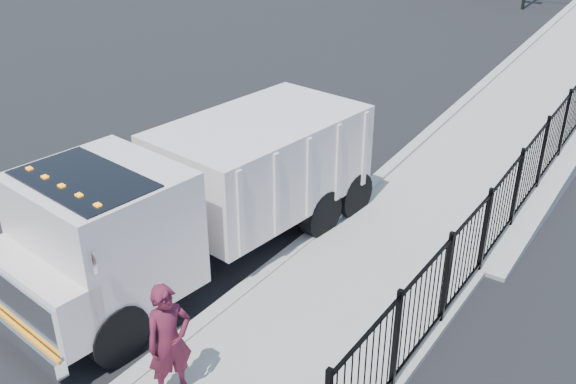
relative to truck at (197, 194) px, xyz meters
The scene contains 5 objects.
ground 2.41m from the truck, 37.49° to the right, with size 120.00×120.00×0.00m, color black.
curb 3.73m from the truck, 65.40° to the right, with size 0.30×12.00×0.16m, color #ADAAA3.
ramp 15.42m from the truck, 76.66° to the left, with size 3.95×24.00×1.70m, color #9E998E.
truck is the anchor object (origin of this frame).
worker 3.86m from the truck, 54.94° to the right, with size 0.72×0.47×1.97m, color #5A182A.
Camera 1 is at (6.54, -7.26, 7.52)m, focal length 40.00 mm.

